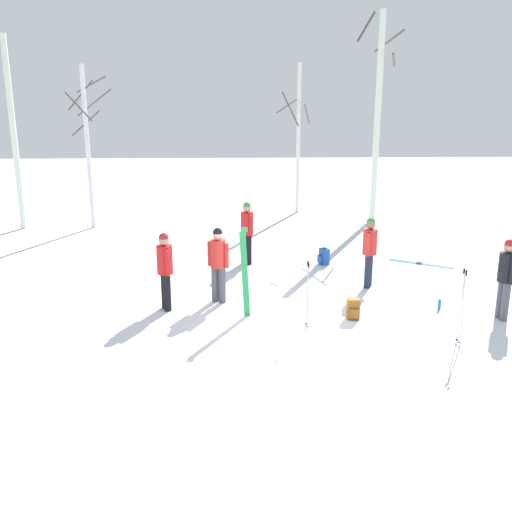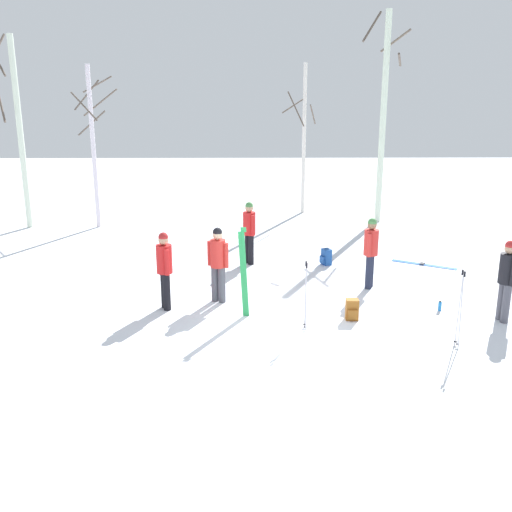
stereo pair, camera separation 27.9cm
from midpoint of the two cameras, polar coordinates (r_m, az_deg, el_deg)
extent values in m
plane|color=white|center=(11.99, 3.46, -6.95)|extent=(60.00, 60.00, 0.00)
cylinder|color=#1E2338|center=(14.40, 11.36, -1.55)|extent=(0.16, 0.16, 0.82)
cylinder|color=#1E2338|center=(14.57, 11.51, -1.35)|extent=(0.16, 0.16, 0.82)
cylinder|color=red|center=(14.29, 11.59, 1.30)|extent=(0.34, 0.34, 0.62)
sphere|color=#997051|center=(14.19, 11.69, 2.95)|extent=(0.22, 0.22, 0.22)
sphere|color=#4C8C4C|center=(14.18, 11.70, 3.18)|extent=(0.21, 0.21, 0.21)
cylinder|color=red|center=(14.09, 11.42, 1.03)|extent=(0.10, 0.10, 0.56)
cylinder|color=red|center=(14.49, 11.75, 1.42)|extent=(0.10, 0.10, 0.56)
cylinder|color=#4C4C56|center=(13.33, -3.38, -2.68)|extent=(0.16, 0.16, 0.82)
cylinder|color=#4C4C56|center=(13.25, -2.70, -2.79)|extent=(0.16, 0.16, 0.82)
cylinder|color=red|center=(13.07, -3.09, 0.25)|extent=(0.34, 0.34, 0.62)
sphere|color=beige|center=(12.97, -3.12, 2.04)|extent=(0.22, 0.22, 0.22)
sphere|color=black|center=(12.95, -3.12, 2.30)|extent=(0.21, 0.21, 0.21)
cylinder|color=red|center=(13.18, -3.89, 0.28)|extent=(0.10, 0.10, 0.56)
cylinder|color=red|center=(12.98, -2.27, 0.06)|extent=(0.10, 0.10, 0.56)
cylinder|color=black|center=(16.07, 0.00, 0.60)|extent=(0.16, 0.16, 0.82)
cylinder|color=black|center=(16.22, -0.31, 0.75)|extent=(0.16, 0.16, 0.82)
cylinder|color=red|center=(15.97, -0.16, 3.17)|extent=(0.34, 0.34, 0.62)
sphere|color=tan|center=(15.89, -0.16, 4.64)|extent=(0.22, 0.22, 0.22)
sphere|color=#4C8C4C|center=(15.87, -0.16, 4.86)|extent=(0.21, 0.21, 0.21)
cylinder|color=red|center=(15.80, 0.20, 2.95)|extent=(0.10, 0.10, 0.56)
cylinder|color=red|center=(16.16, -0.51, 3.24)|extent=(0.10, 0.10, 0.56)
cylinder|color=#4C4C56|center=(13.19, 23.52, -4.23)|extent=(0.16, 0.16, 0.82)
cylinder|color=#4C4C56|center=(13.34, 23.14, -3.97)|extent=(0.16, 0.16, 0.82)
cylinder|color=black|center=(13.05, 23.67, -1.12)|extent=(0.34, 0.34, 0.62)
sphere|color=tan|center=(12.95, 23.88, 0.65)|extent=(0.22, 0.22, 0.22)
sphere|color=#B22626|center=(12.93, 23.91, 0.91)|extent=(0.21, 0.21, 0.21)
cylinder|color=black|center=(13.23, 23.21, -0.95)|extent=(0.10, 0.10, 0.56)
cylinder|color=black|center=(13.06, -8.21, -3.22)|extent=(0.16, 0.16, 0.82)
cylinder|color=black|center=(12.90, -7.99, -3.46)|extent=(0.16, 0.16, 0.82)
cylinder|color=red|center=(12.76, -8.22, -0.29)|extent=(0.34, 0.34, 0.62)
sphere|color=tan|center=(12.65, -8.30, 1.54)|extent=(0.22, 0.22, 0.22)
sphere|color=#B22626|center=(12.64, -8.31, 1.81)|extent=(0.21, 0.21, 0.21)
cylinder|color=red|center=(12.96, -8.47, -0.13)|extent=(0.10, 0.10, 0.56)
cylinder|color=red|center=(12.57, -7.96, -0.62)|extent=(0.10, 0.10, 0.56)
cube|color=green|center=(12.27, -0.41, -1.81)|extent=(0.17, 0.03, 1.84)
cube|color=green|center=(12.01, -0.42, 2.55)|extent=(0.06, 0.02, 0.10)
cube|color=green|center=(12.28, -0.69, -1.80)|extent=(0.17, 0.03, 1.84)
cube|color=green|center=(12.02, -0.70, 2.56)|extent=(0.06, 0.02, 0.10)
cube|color=blue|center=(16.85, 16.39, -0.76)|extent=(1.56, 0.95, 0.02)
cube|color=#333338|center=(16.86, 16.23, -0.66)|extent=(0.14, 0.12, 0.03)
cube|color=blue|center=(16.76, 16.31, -0.84)|extent=(1.56, 0.95, 0.02)
cube|color=#333338|center=(16.76, 16.15, -0.75)|extent=(0.14, 0.12, 0.03)
cylinder|color=#B2B2BC|center=(11.80, 5.45, -4.00)|extent=(0.02, 0.10, 1.30)
cylinder|color=black|center=(11.58, 5.54, -0.74)|extent=(0.04, 0.04, 0.10)
cylinder|color=black|center=(12.01, 5.38, -6.60)|extent=(0.07, 0.07, 0.01)
cylinder|color=#B2B2BC|center=(11.69, 5.51, -4.20)|extent=(0.02, 0.10, 1.30)
cylinder|color=black|center=(11.46, 5.61, -0.91)|extent=(0.04, 0.04, 0.10)
cylinder|color=black|center=(11.90, 5.44, -6.82)|extent=(0.07, 0.07, 0.01)
cylinder|color=#B2B2BC|center=(11.62, 19.62, -4.99)|extent=(0.02, 0.10, 1.38)
cylinder|color=black|center=(11.39, 19.96, -1.50)|extent=(0.04, 0.04, 0.10)
cylinder|color=black|center=(11.84, 19.34, -7.81)|extent=(0.07, 0.07, 0.01)
cylinder|color=#B2B2BC|center=(11.52, 19.79, -5.18)|extent=(0.02, 0.10, 1.38)
cylinder|color=black|center=(11.29, 20.14, -1.66)|extent=(0.04, 0.04, 0.10)
cylinder|color=black|center=(11.75, 19.51, -8.02)|extent=(0.07, 0.07, 0.01)
cube|color=#1E4C99|center=(16.23, 7.30, -0.08)|extent=(0.29, 0.32, 0.44)
cube|color=#1E4C99|center=(16.18, 6.90, -0.36)|extent=(0.13, 0.20, 0.20)
cube|color=black|center=(16.34, 7.51, 0.03)|extent=(0.04, 0.04, 0.37)
cube|color=black|center=(16.23, 7.77, -0.10)|extent=(0.04, 0.04, 0.37)
cube|color=#99591E|center=(12.51, 9.88, -5.09)|extent=(0.27, 0.21, 0.44)
cube|color=#99591E|center=(12.41, 9.95, -5.59)|extent=(0.20, 0.07, 0.20)
cube|color=black|center=(12.60, 9.48, -4.91)|extent=(0.04, 0.03, 0.37)
cube|color=black|center=(12.63, 10.12, -4.91)|extent=(0.04, 0.03, 0.37)
cylinder|color=#1E72BF|center=(13.47, 17.87, -4.63)|extent=(0.07, 0.07, 0.21)
cylinder|color=black|center=(13.43, 17.91, -4.17)|extent=(0.05, 0.05, 0.02)
cylinder|color=silver|center=(21.46, -21.42, 10.85)|extent=(0.20, 0.20, 6.32)
cylinder|color=brown|center=(21.35, -22.99, 13.16)|extent=(0.55, 0.93, 1.01)
cylinder|color=silver|center=(20.84, -15.04, 10.00)|extent=(0.15, 0.15, 5.40)
cylinder|color=brown|center=(21.23, -14.68, 15.71)|extent=(1.10, 0.36, 0.56)
cylinder|color=brown|center=(21.33, -14.42, 14.14)|extent=(1.30, 0.43, 0.93)
cylinder|color=brown|center=(21.17, -15.64, 14.72)|extent=(0.83, 0.45, 1.00)
cylinder|color=brown|center=(20.38, -15.85, 13.70)|extent=(0.87, 0.23, 0.92)
cylinder|color=brown|center=(21.25, -15.19, 12.27)|extent=(0.95, 0.27, 0.84)
cylinder|color=silver|center=(22.67, 5.00, 11.08)|extent=(0.14, 0.14, 5.54)
cylinder|color=brown|center=(22.52, 5.86, 13.42)|extent=(0.31, 0.64, 0.73)
cylinder|color=brown|center=(22.97, 3.93, 14.24)|extent=(0.87, 0.87, 0.51)
cylinder|color=brown|center=(22.30, 4.23, 13.97)|extent=(0.61, 0.75, 1.23)
cylinder|color=silver|center=(21.43, 12.52, 12.68)|extent=(0.21, 0.21, 7.17)
cylinder|color=brown|center=(21.93, 13.69, 19.53)|extent=(0.88, 0.81, 0.72)
cylinder|color=brown|center=(21.38, 14.06, 17.89)|extent=(0.35, 0.87, 0.42)
cylinder|color=brown|center=(21.75, 11.52, 20.87)|extent=(0.82, 1.02, 1.08)
camera|label=1|loc=(0.14, -89.40, 0.17)|focal=41.49mm
camera|label=2|loc=(0.14, 90.60, -0.17)|focal=41.49mm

